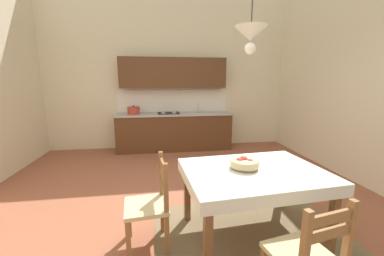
% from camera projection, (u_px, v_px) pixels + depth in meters
% --- Properties ---
extents(ground_plane, '(6.45, 6.63, 0.10)m').
position_uv_depth(ground_plane, '(183.00, 210.00, 3.13)').
color(ground_plane, '#99563D').
extents(wall_back, '(6.45, 0.12, 4.12)m').
position_uv_depth(wall_back, '(169.00, 64.00, 5.69)').
color(wall_back, beige).
rests_on(wall_back, ground_plane).
extents(area_rug, '(2.10, 1.60, 0.01)m').
position_uv_depth(area_rug, '(254.00, 239.00, 2.47)').
color(area_rug, '#796749').
rests_on(area_rug, ground_plane).
extents(kitchen_cabinetry, '(2.75, 0.63, 2.20)m').
position_uv_depth(kitchen_cabinetry, '(174.00, 115.00, 5.63)').
color(kitchen_cabinetry, '#56331C').
rests_on(kitchen_cabinetry, ground_plane).
extents(dining_table, '(1.51, 1.16, 0.75)m').
position_uv_depth(dining_table, '(253.00, 180.00, 2.44)').
color(dining_table, brown).
rests_on(dining_table, ground_plane).
extents(dining_chair_tv_side, '(0.46, 0.46, 0.93)m').
position_uv_depth(dining_chair_tv_side, '(150.00, 205.00, 2.33)').
color(dining_chair_tv_side, '#D1BC89').
rests_on(dining_chair_tv_side, ground_plane).
extents(fruit_bowl, '(0.30, 0.30, 0.12)m').
position_uv_depth(fruit_bowl, '(244.00, 163.00, 2.44)').
color(fruit_bowl, tan).
rests_on(fruit_bowl, dining_table).
extents(pendant_lamp, '(0.32, 0.32, 0.80)m').
position_uv_depth(pendant_lamp, '(251.00, 35.00, 2.25)').
color(pendant_lamp, black).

